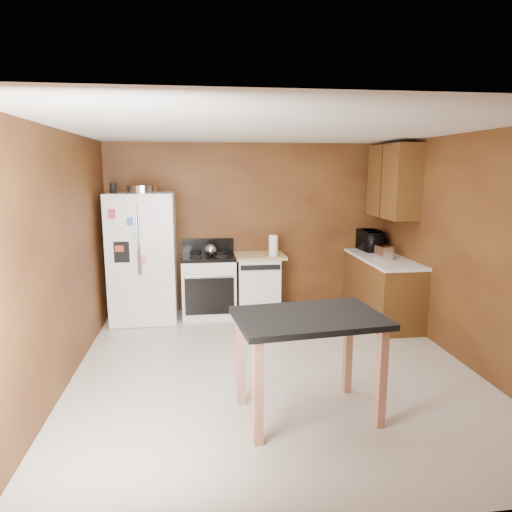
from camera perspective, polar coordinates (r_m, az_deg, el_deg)
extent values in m
plane|color=beige|center=(5.07, 2.21, -13.82)|extent=(4.50, 4.50, 0.00)
plane|color=white|center=(4.63, 2.44, 15.57)|extent=(4.50, 4.50, 0.00)
plane|color=brown|center=(6.90, -0.78, 3.58)|extent=(4.20, 0.00, 4.20)
plane|color=brown|center=(2.57, 10.73, -8.93)|extent=(4.20, 0.00, 4.20)
plane|color=brown|center=(4.82, -23.13, -0.40)|extent=(0.00, 4.50, 4.50)
plane|color=brown|center=(5.45, 24.66, 0.68)|extent=(0.00, 4.50, 4.50)
cylinder|color=silver|center=(6.43, -14.07, 8.12)|extent=(0.41, 0.41, 0.10)
cylinder|color=black|center=(6.48, -17.45, 8.09)|extent=(0.09, 0.09, 0.13)
sphere|color=silver|center=(6.52, -5.69, 0.75)|extent=(0.17, 0.17, 0.17)
cylinder|color=white|center=(6.53, 2.17, 1.31)|extent=(0.13, 0.13, 0.30)
cylinder|color=green|center=(6.77, 2.33, 0.86)|extent=(0.14, 0.14, 0.12)
cube|color=silver|center=(6.50, 15.67, 0.42)|extent=(0.18, 0.26, 0.18)
imported|color=black|center=(7.16, 14.06, 1.83)|extent=(0.37, 0.53, 0.28)
cube|color=white|center=(6.59, -13.92, -0.16)|extent=(0.90, 0.75, 1.80)
cube|color=white|center=(6.19, -16.50, 1.67)|extent=(0.43, 0.02, 1.20)
cube|color=white|center=(6.14, -12.35, 1.78)|extent=(0.43, 0.02, 1.20)
cube|color=white|center=(6.36, -14.06, -6.31)|extent=(0.88, 0.02, 0.54)
cube|color=black|center=(6.21, -16.45, 0.47)|extent=(0.20, 0.01, 0.28)
cylinder|color=silver|center=(6.13, -14.61, 1.87)|extent=(0.02, 0.02, 0.90)
cylinder|color=silver|center=(6.13, -14.33, 1.88)|extent=(0.02, 0.02, 0.90)
cube|color=#BB2C51|center=(6.14, -17.60, 5.02)|extent=(0.09, 0.00, 0.12)
cube|color=#396CF2|center=(6.12, -15.51, 4.16)|extent=(0.08, 0.00, 0.10)
cube|color=red|center=(6.19, -16.73, 0.89)|extent=(0.11, 0.00, 0.08)
cube|color=pink|center=(6.17, -13.90, -0.41)|extent=(0.08, 0.00, 0.11)
cube|color=white|center=(6.17, -11.54, -1.72)|extent=(0.09, 0.00, 0.10)
cube|color=#92DCC9|center=(6.13, -14.96, 2.32)|extent=(0.07, 0.00, 0.07)
cube|color=white|center=(6.69, -5.91, -3.89)|extent=(0.76, 0.65, 0.85)
cube|color=black|center=(6.59, -5.98, -0.11)|extent=(0.76, 0.65, 0.05)
cube|color=black|center=(6.86, -6.06, 1.37)|extent=(0.76, 0.06, 0.20)
cube|color=black|center=(6.38, -5.82, -5.04)|extent=(0.68, 0.02, 0.52)
cylinder|color=silver|center=(6.30, -5.87, -2.52)|extent=(0.62, 0.02, 0.02)
cylinder|color=black|center=(6.75, -7.55, 0.36)|extent=(0.17, 0.17, 0.02)
cylinder|color=black|center=(6.75, -4.49, 0.43)|extent=(0.17, 0.17, 0.02)
cylinder|color=black|center=(6.43, -7.56, -0.15)|extent=(0.17, 0.17, 0.02)
cylinder|color=black|center=(6.44, -4.35, -0.07)|extent=(0.17, 0.17, 0.02)
cube|color=white|center=(6.77, 0.20, -3.67)|extent=(0.60, 0.60, 0.85)
cube|color=black|center=(6.39, 0.57, -1.45)|extent=(0.56, 0.02, 0.07)
cube|color=tan|center=(6.67, 0.20, 0.04)|extent=(0.78, 0.62, 0.04)
cube|color=brown|center=(6.74, 15.47, -4.08)|extent=(0.60, 1.55, 0.86)
cube|color=white|center=(6.64, 15.66, -0.33)|extent=(0.63, 1.58, 0.04)
cube|color=brown|center=(6.67, 16.79, 8.92)|extent=(0.35, 1.05, 1.00)
cube|color=black|center=(6.60, 15.37, 8.98)|extent=(0.01, 0.01, 1.00)
cube|color=black|center=(3.88, 6.64, -7.69)|extent=(1.30, 0.94, 0.05)
cube|color=#B17456|center=(4.20, -1.90, -12.74)|extent=(0.08, 0.08, 0.87)
cube|color=#B17456|center=(4.51, 11.41, -11.25)|extent=(0.08, 0.08, 0.87)
cube|color=#B17456|center=(3.63, 0.25, -16.65)|extent=(0.08, 0.08, 0.87)
cube|color=#B17456|center=(3.99, 15.41, -14.46)|extent=(0.08, 0.08, 0.87)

